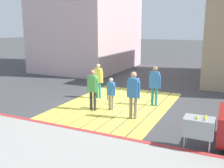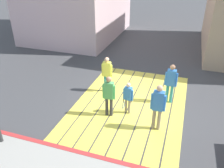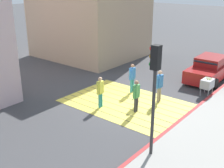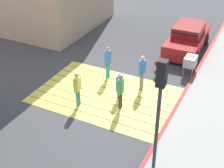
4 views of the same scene
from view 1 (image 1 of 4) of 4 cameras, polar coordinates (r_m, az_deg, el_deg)
The scene contains 10 objects.
ground_plane at distance 11.38m, azimuth 0.92°, elevation -4.69°, with size 120.00×120.00×0.00m, color #424244.
crosswalk_stripes at distance 11.38m, azimuth 0.92°, elevation -4.66°, with size 6.40×4.35×0.01m.
sidewalk_west at distance 7.05m, azimuth -19.24°, elevation -16.07°, with size 4.80×40.00×0.12m, color #9E9B93.
curb_painted at distance 8.68m, azimuth -8.19°, elevation -9.90°, with size 0.16×40.00×0.13m, color #BC3333.
tennis_ball_cart at distance 7.52m, azimuth 18.31°, elevation -8.83°, with size 0.56×0.80×1.02m.
pedestrian_adult_lead at distance 10.52m, azimuth -4.19°, elevation -0.70°, with size 0.25×0.49×1.66m.
pedestrian_adult_trailing at distance 12.33m, azimuth -3.01°, elevation 1.22°, with size 0.24×0.48×1.65m.
pedestrian_adult_side at distance 9.53m, azimuth 4.66°, elevation -1.71°, with size 0.23×0.51×1.76m.
pedestrian_teen_behind at distance 11.25m, azimuth 9.26°, elevation 0.18°, with size 0.22×0.50×1.71m.
pedestrian_child_with_racket at distance 10.61m, azimuth -0.24°, elevation -1.74°, with size 0.29×0.41×1.33m.
Camera 1 is at (-9.90, -4.52, 3.33)m, focal length 42.15 mm.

